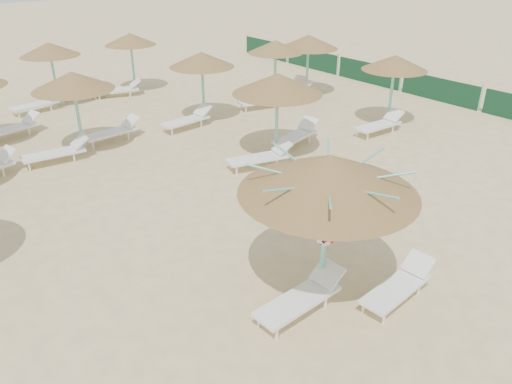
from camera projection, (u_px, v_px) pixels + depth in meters
ground at (296, 289)px, 10.12m from camera, size 120.00×120.00×0.00m
main_palapa at (329, 175)px, 8.90m from camera, size 3.31×3.31×2.96m
lounger_main_a at (303, 297)px, 9.36m from camera, size 1.98×0.69×0.71m
lounger_main_b at (400, 285)px, 9.71m from camera, size 1.89×0.71×0.67m
palapa_field at (131, 73)px, 17.10m from camera, size 19.25×13.25×2.71m
windbreak_fence at (369, 73)px, 24.64m from camera, size 0.08×19.84×1.10m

